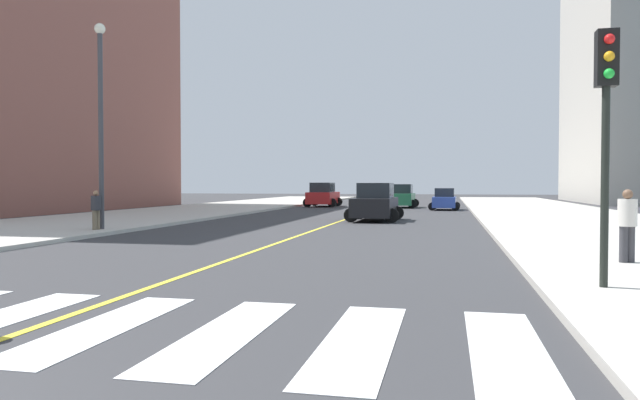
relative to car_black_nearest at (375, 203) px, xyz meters
The scene contains 13 objects.
sidewalk_kerb_east 13.31m from the car_black_nearest, 38.22° to the right, with size 10.00×120.00×0.15m, color #B2ADA3.
sidewalk_kerb_west 16.23m from the car_black_nearest, 149.52° to the right, with size 10.00×120.00×0.15m, color #B2ADA3.
crosswalk_paint 24.30m from the car_black_nearest, 94.17° to the right, with size 13.50×4.00×0.01m.
lane_divider_paint 11.95m from the car_black_nearest, 98.52° to the left, with size 0.16×80.00×0.01m, color yellow.
car_black_nearest is the anchor object (origin of this frame).
car_red_second 19.94m from the car_black_nearest, 110.10° to the left, with size 2.94×4.69×2.09m.
car_green_third 17.87m from the car_black_nearest, 89.85° to the left, with size 2.80×4.43×1.96m.
car_blue_fourth 14.69m from the car_black_nearest, 75.87° to the left, with size 2.39×3.76×1.66m.
car_silver_fifth 29.89m from the car_black_nearest, 96.31° to the left, with size 2.78×4.42×1.97m.
traffic_light_near_corner 21.45m from the car_black_nearest, 72.07° to the right, with size 0.36×0.41×4.57m.
pedestrian_waiting_east 18.39m from the car_black_nearest, 64.38° to the right, with size 0.43×0.43×1.72m.
pedestrian_walking_west 14.45m from the car_black_nearest, 133.67° to the right, with size 0.39×0.39×1.58m.
street_lamp 14.74m from the car_black_nearest, 134.85° to the right, with size 0.44×0.44×8.35m.
Camera 1 is at (5.59, -3.37, 2.00)m, focal length 33.05 mm.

